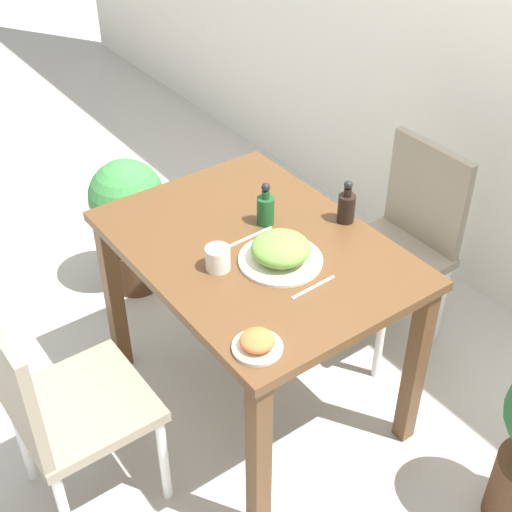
# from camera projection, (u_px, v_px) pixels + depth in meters

# --- Properties ---
(ground_plane) EXTENTS (16.00, 16.00, 0.00)m
(ground_plane) POSITION_uv_depth(u_px,v_px,m) (256.00, 396.00, 2.93)
(ground_plane) COLOR #B7B2A8
(dining_table) EXTENTS (1.09, 0.80, 0.77)m
(dining_table) POSITION_uv_depth(u_px,v_px,m) (256.00, 271.00, 2.54)
(dining_table) COLOR brown
(dining_table) RESTS_ON ground_plane
(chair_near) EXTENTS (0.42, 0.42, 0.90)m
(chair_near) POSITION_uv_depth(u_px,v_px,m) (56.00, 402.00, 2.24)
(chair_near) COLOR gray
(chair_near) RESTS_ON ground_plane
(chair_far) EXTENTS (0.42, 0.42, 0.90)m
(chair_far) POSITION_uv_depth(u_px,v_px,m) (402.00, 237.00, 2.96)
(chair_far) COLOR gray
(chair_far) RESTS_ON ground_plane
(food_plate) EXTENTS (0.28, 0.28, 0.10)m
(food_plate) POSITION_uv_depth(u_px,v_px,m) (281.00, 251.00, 2.36)
(food_plate) COLOR beige
(food_plate) RESTS_ON dining_table
(side_plate) EXTENTS (0.15, 0.15, 0.06)m
(side_plate) POSITION_uv_depth(u_px,v_px,m) (257.00, 343.00, 2.04)
(side_plate) COLOR beige
(side_plate) RESTS_ON dining_table
(drink_cup) EXTENTS (0.08, 0.08, 0.08)m
(drink_cup) POSITION_uv_depth(u_px,v_px,m) (218.00, 258.00, 2.34)
(drink_cup) COLOR silver
(drink_cup) RESTS_ON dining_table
(sauce_bottle) EXTENTS (0.06, 0.06, 0.17)m
(sauce_bottle) POSITION_uv_depth(u_px,v_px,m) (346.00, 206.00, 2.55)
(sauce_bottle) COLOR black
(sauce_bottle) RESTS_ON dining_table
(condiment_bottle) EXTENTS (0.06, 0.06, 0.17)m
(condiment_bottle) POSITION_uv_depth(u_px,v_px,m) (266.00, 208.00, 2.53)
(condiment_bottle) COLOR #194C23
(condiment_bottle) RESTS_ON dining_table
(fork_utensil) EXTENTS (0.02, 0.19, 0.00)m
(fork_utensil) POSITION_uv_depth(u_px,v_px,m) (250.00, 237.00, 2.50)
(fork_utensil) COLOR silver
(fork_utensil) RESTS_ON dining_table
(spoon_utensil) EXTENTS (0.02, 0.18, 0.00)m
(spoon_utensil) POSITION_uv_depth(u_px,v_px,m) (313.00, 287.00, 2.28)
(spoon_utensil) COLOR silver
(spoon_utensil) RESTS_ON dining_table
(potted_plant_left) EXTENTS (0.35, 0.35, 0.67)m
(potted_plant_left) POSITION_uv_depth(u_px,v_px,m) (129.00, 214.00, 3.28)
(potted_plant_left) COLOR #51331E
(potted_plant_left) RESTS_ON ground_plane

